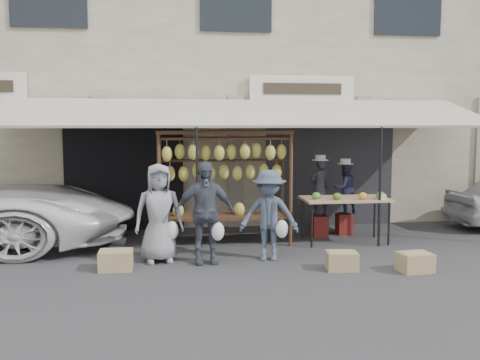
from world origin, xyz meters
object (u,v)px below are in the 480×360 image
at_px(customer_right, 269,215).
at_px(crate_far, 116,260).
at_px(banana_rack, 224,165).
at_px(crate_near_b, 415,262).
at_px(customer_mid, 204,213).
at_px(vendor_left, 320,187).
at_px(crate_near_a, 342,261).
at_px(vendor_right, 345,188).
at_px(produce_table, 346,200).
at_px(customer_left, 159,213).

height_order(customer_right, crate_far, customer_right).
distance_m(banana_rack, crate_near_b, 3.96).
bearing_deg(crate_far, customer_mid, 9.76).
bearing_deg(customer_mid, vendor_left, 32.36).
bearing_deg(customer_right, crate_near_a, -23.94).
bearing_deg(crate_far, crate_near_b, -8.63).
bearing_deg(customer_right, crate_near_b, -12.86).
bearing_deg(customer_right, vendor_right, 56.85).
height_order(crate_near_b, crate_far, crate_far).
height_order(banana_rack, produce_table, banana_rack).
xyz_separation_m(customer_mid, crate_near_a, (2.18, -0.72, -0.72)).
bearing_deg(produce_table, banana_rack, 175.44).
relative_size(vendor_right, customer_right, 0.70).
xyz_separation_m(customer_left, crate_near_b, (4.07, -1.16, -0.69)).
bearing_deg(banana_rack, vendor_right, 13.31).
bearing_deg(customer_right, produce_table, 45.69).
height_order(vendor_right, customer_right, customer_right).
bearing_deg(vendor_right, vendor_left, 0.28).
bearing_deg(vendor_right, customer_left, 8.53).
bearing_deg(crate_far, produce_table, 18.67).
distance_m(customer_right, crate_near_b, 2.51).
height_order(crate_near_a, crate_near_b, crate_near_b).
relative_size(produce_table, crate_near_b, 3.34).
bearing_deg(produce_table, crate_far, -161.33).
xyz_separation_m(customer_left, crate_near_a, (2.95, -0.91, -0.70)).
height_order(banana_rack, vendor_left, banana_rack).
xyz_separation_m(vendor_left, crate_far, (-3.98, -2.10, -0.88)).
bearing_deg(crate_far, banana_rack, 40.53).
relative_size(banana_rack, vendor_right, 2.35).
distance_m(produce_table, customer_left, 3.78).
relative_size(produce_table, crate_far, 3.20).
distance_m(produce_table, crate_near_a, 2.17).
distance_m(produce_table, vendor_left, 0.74).
relative_size(vendor_left, crate_near_a, 2.45).
xyz_separation_m(vendor_right, crate_near_a, (-0.95, -2.75, -0.85)).
relative_size(produce_table, vendor_right, 1.53).
height_order(banana_rack, crate_far, banana_rack).
height_order(banana_rack, customer_left, banana_rack).
bearing_deg(vendor_left, crate_near_a, 67.07).
height_order(vendor_right, crate_far, vendor_right).
relative_size(vendor_left, vendor_right, 1.08).
relative_size(customer_left, customer_mid, 0.97).
height_order(banana_rack, crate_near_b, banana_rack).
bearing_deg(crate_near_a, vendor_left, 82.33).
height_order(customer_left, customer_mid, customer_mid).
bearing_deg(customer_left, produce_table, 7.91).
relative_size(vendor_left, customer_mid, 0.69).
distance_m(banana_rack, customer_mid, 1.64).
distance_m(crate_near_a, crate_far, 3.67).
xyz_separation_m(banana_rack, customer_mid, (-0.48, -1.40, -0.70)).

